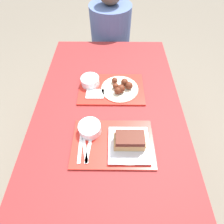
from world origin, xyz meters
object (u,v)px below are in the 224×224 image
tray_far (111,89)px  brisket_sandwich_plate (129,143)px  bowl_coleslaw_far (90,81)px  wings_plate_far (121,87)px  bowl_coleslaw_near (90,128)px  person_seated_across (110,31)px  tray_near (113,143)px

tray_far → brisket_sandwich_plate: brisket_sandwich_plate is taller
bowl_coleslaw_far → wings_plate_far: size_ratio=0.50×
bowl_coleslaw_near → brisket_sandwich_plate: bearing=-23.0°
bowl_coleslaw_far → person_seated_across: size_ratio=0.16×
tray_far → bowl_coleslaw_far: bearing=164.9°
tray_far → bowl_coleslaw_far: (-0.14, 0.04, 0.04)m
brisket_sandwich_plate → wings_plate_far: 0.41m
tray_near → brisket_sandwich_plate: 0.09m
brisket_sandwich_plate → wings_plate_far: size_ratio=0.88×
bowl_coleslaw_far → person_seated_across: bearing=80.9°
tray_near → person_seated_across: (-0.03, 1.19, -0.03)m
brisket_sandwich_plate → tray_far: bearing=102.6°
wings_plate_far → tray_near: bearing=-97.1°
brisket_sandwich_plate → person_seated_across: size_ratio=0.29×
bowl_coleslaw_near → wings_plate_far: size_ratio=0.50×
brisket_sandwich_plate → bowl_coleslaw_near: bearing=157.0°
bowl_coleslaw_near → person_seated_across: person_seated_across is taller
bowl_coleslaw_far → wings_plate_far: bearing=-13.5°
tray_near → bowl_coleslaw_far: size_ratio=3.57×
bowl_coleslaw_far → person_seated_across: (0.12, 0.76, -0.07)m
tray_near → person_seated_across: 1.19m
tray_near → bowl_coleslaw_near: size_ratio=3.57×
bowl_coleslaw_far → wings_plate_far: wings_plate_far is taller
bowl_coleslaw_near → bowl_coleslaw_far: (-0.03, 0.37, 0.00)m
brisket_sandwich_plate → person_seated_across: bearing=95.3°
tray_near → brisket_sandwich_plate: brisket_sandwich_plate is taller
tray_near → person_seated_across: person_seated_across is taller
bowl_coleslaw_near → bowl_coleslaw_far: same height
tray_far → wings_plate_far: 0.07m
bowl_coleslaw_near → bowl_coleslaw_far: bearing=94.5°
brisket_sandwich_plate → bowl_coleslaw_far: (-0.23, 0.45, -0.00)m
tray_far → bowl_coleslaw_far: bowl_coleslaw_far is taller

